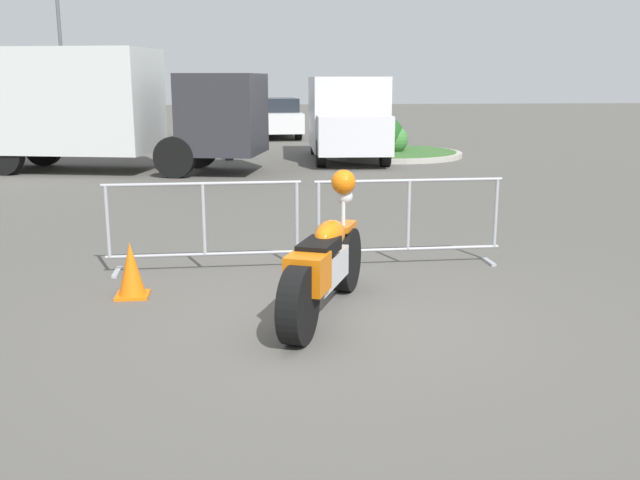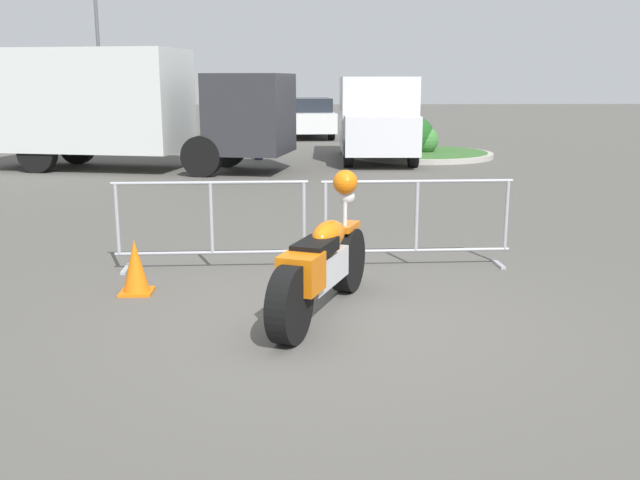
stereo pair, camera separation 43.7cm
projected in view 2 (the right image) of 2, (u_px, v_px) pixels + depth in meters
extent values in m
plane|color=#54514C|center=(334.00, 323.00, 6.71)|extent=(120.00, 120.00, 0.00)
cylinder|color=black|center=(348.00, 260.00, 7.66)|extent=(0.44, 0.71, 0.69)
cylinder|color=black|center=(290.00, 305.00, 6.14)|extent=(0.44, 0.71, 0.69)
cube|color=silver|center=(322.00, 269.00, 6.88)|extent=(0.58, 0.93, 0.30)
ellipsoid|color=orange|center=(329.00, 235.00, 6.99)|extent=(0.49, 0.66, 0.28)
cube|color=black|center=(315.00, 248.00, 6.64)|extent=(0.49, 0.63, 0.13)
cube|color=orange|center=(301.00, 273.00, 6.34)|extent=(0.46, 0.49, 0.34)
cube|color=orange|center=(348.00, 227.00, 7.58)|extent=(0.30, 0.45, 0.06)
cylinder|color=silver|center=(345.00, 215.00, 7.45)|extent=(0.06, 0.06, 0.48)
sphere|color=silver|center=(347.00, 197.00, 7.46)|extent=(0.17, 0.17, 0.17)
sphere|color=orange|center=(345.00, 182.00, 7.38)|extent=(0.26, 0.26, 0.26)
cylinder|color=#9EA0A5|center=(210.00, 183.00, 8.40)|extent=(2.32, 0.08, 0.04)
cylinder|color=#9EA0A5|center=(212.00, 253.00, 8.59)|extent=(2.32, 0.08, 0.04)
cylinder|color=#9EA0A5|center=(117.00, 219.00, 8.42)|extent=(0.04, 0.04, 0.85)
cylinder|color=#9EA0A5|center=(211.00, 218.00, 8.49)|extent=(0.04, 0.04, 0.85)
cylinder|color=#9EA0A5|center=(304.00, 217.00, 8.56)|extent=(0.04, 0.04, 0.85)
cube|color=#9EA0A5|center=(126.00, 269.00, 8.56)|extent=(0.07, 0.44, 0.03)
cube|color=#9EA0A5|center=(298.00, 266.00, 8.69)|extent=(0.07, 0.44, 0.03)
cylinder|color=#9EA0A5|center=(418.00, 181.00, 8.51)|extent=(2.32, 0.08, 0.04)
cylinder|color=#9EA0A5|center=(416.00, 250.00, 8.70)|extent=(2.32, 0.08, 0.04)
cylinder|color=#9EA0A5|center=(325.00, 217.00, 8.54)|extent=(0.04, 0.04, 0.85)
cylinder|color=#9EA0A5|center=(417.00, 216.00, 8.61)|extent=(0.04, 0.04, 0.85)
cylinder|color=#9EA0A5|center=(506.00, 215.00, 8.68)|extent=(0.04, 0.04, 0.85)
cube|color=#9EA0A5|center=(331.00, 266.00, 8.68)|extent=(0.07, 0.44, 0.03)
cube|color=#9EA0A5|center=(498.00, 264.00, 8.81)|extent=(0.07, 0.44, 0.03)
cube|color=silver|center=(85.00, 100.00, 17.92)|extent=(5.39, 3.37, 2.50)
cube|color=#2D2D33|center=(250.00, 114.00, 17.24)|extent=(2.25, 2.53, 1.90)
cylinder|color=black|center=(227.00, 149.00, 18.54)|extent=(1.00, 0.49, 0.96)
cylinder|color=black|center=(202.00, 156.00, 16.68)|extent=(1.00, 0.49, 0.96)
cylinder|color=black|center=(77.00, 146.00, 19.27)|extent=(1.00, 0.49, 0.96)
cylinder|color=black|center=(37.00, 153.00, 17.42)|extent=(1.00, 0.49, 0.96)
cube|color=silver|center=(376.00, 113.00, 20.34)|extent=(2.22, 4.20, 2.00)
cube|color=silver|center=(382.00, 136.00, 18.00)|extent=(1.95, 1.00, 1.00)
cylinder|color=black|center=(413.00, 154.00, 18.49)|extent=(0.28, 0.73, 0.72)
cylinder|color=black|center=(348.00, 153.00, 18.51)|extent=(0.28, 0.73, 0.72)
cylinder|color=black|center=(400.00, 143.00, 21.71)|extent=(0.28, 0.73, 0.72)
cylinder|color=black|center=(345.00, 142.00, 21.72)|extent=(0.28, 0.73, 0.72)
cube|color=maroon|center=(24.00, 123.00, 27.52)|extent=(1.91, 4.32, 0.69)
cube|color=#1E232B|center=(22.00, 107.00, 27.25)|extent=(1.68, 2.24, 0.49)
cylinder|color=black|center=(17.00, 128.00, 28.84)|extent=(0.24, 0.64, 0.63)
cylinder|color=black|center=(54.00, 128.00, 28.97)|extent=(0.24, 0.64, 0.63)
cylinder|color=black|center=(34.00, 133.00, 26.32)|extent=(0.24, 0.64, 0.63)
cube|color=#236B38|center=(98.00, 122.00, 27.89)|extent=(1.89, 4.29, 0.69)
cube|color=#1E232B|center=(96.00, 107.00, 27.62)|extent=(1.67, 2.23, 0.49)
cylinder|color=black|center=(88.00, 127.00, 29.21)|extent=(0.24, 0.64, 0.63)
cylinder|color=black|center=(123.00, 127.00, 29.33)|extent=(0.24, 0.64, 0.63)
cylinder|color=black|center=(71.00, 132.00, 26.58)|extent=(0.24, 0.64, 0.63)
cylinder|color=black|center=(110.00, 132.00, 26.70)|extent=(0.24, 0.64, 0.63)
cube|color=yellow|center=(167.00, 124.00, 27.65)|extent=(1.78, 4.04, 0.65)
cube|color=#1E232B|center=(166.00, 109.00, 27.40)|extent=(1.57, 2.09, 0.46)
cylinder|color=black|center=(154.00, 128.00, 28.89)|extent=(0.23, 0.60, 0.59)
cylinder|color=black|center=(188.00, 128.00, 29.01)|extent=(0.23, 0.60, 0.59)
cylinder|color=black|center=(145.00, 133.00, 26.42)|extent=(0.23, 0.60, 0.59)
cylinder|color=black|center=(182.00, 133.00, 26.53)|extent=(0.23, 0.60, 0.59)
cube|color=#B7BABF|center=(238.00, 123.00, 27.69)|extent=(1.81, 4.10, 0.66)
cube|color=#1E232B|center=(238.00, 109.00, 27.43)|extent=(1.59, 2.12, 0.47)
cylinder|color=black|center=(222.00, 128.00, 28.95)|extent=(0.23, 0.61, 0.60)
cylinder|color=black|center=(256.00, 128.00, 29.07)|extent=(0.23, 0.61, 0.60)
cylinder|color=black|center=(219.00, 133.00, 26.44)|extent=(0.23, 0.61, 0.60)
cylinder|color=black|center=(256.00, 133.00, 26.56)|extent=(0.23, 0.61, 0.60)
cube|color=white|center=(308.00, 121.00, 28.22)|extent=(2.02, 4.58, 0.73)
cube|color=#1E232B|center=(309.00, 105.00, 27.93)|extent=(1.78, 2.37, 0.52)
cylinder|color=black|center=(287.00, 126.00, 29.62)|extent=(0.26, 0.68, 0.67)
cylinder|color=black|center=(324.00, 126.00, 29.76)|extent=(0.26, 0.68, 0.67)
cylinder|color=black|center=(291.00, 131.00, 26.82)|extent=(0.26, 0.68, 0.67)
cylinder|color=black|center=(331.00, 131.00, 26.96)|extent=(0.26, 0.68, 0.67)
cylinder|color=#262838|center=(258.00, 145.00, 20.27)|extent=(0.32, 0.32, 0.85)
cylinder|color=#2D4C8C|center=(258.00, 119.00, 20.11)|extent=(0.46, 0.46, 0.62)
sphere|color=tan|center=(258.00, 103.00, 20.02)|extent=(0.22, 0.22, 0.22)
cylinder|color=#ADA89E|center=(421.00, 154.00, 21.09)|extent=(4.21, 4.21, 0.14)
cylinder|color=#38662D|center=(421.00, 152.00, 21.07)|extent=(3.87, 3.87, 0.02)
sphere|color=#3D7A38|center=(424.00, 140.00, 20.98)|extent=(0.84, 0.84, 0.84)
sphere|color=#33702D|center=(389.00, 137.00, 20.62)|extent=(1.10, 1.10, 1.10)
sphere|color=#1E511E|center=(415.00, 136.00, 21.02)|extent=(1.12, 1.12, 1.12)
cube|color=orange|center=(137.00, 292.00, 7.64)|extent=(0.34, 0.34, 0.03)
cone|color=orange|center=(135.00, 265.00, 7.58)|extent=(0.28, 0.28, 0.56)
cylinder|color=#595B60|center=(99.00, 64.00, 24.34)|extent=(0.12, 0.12, 5.50)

